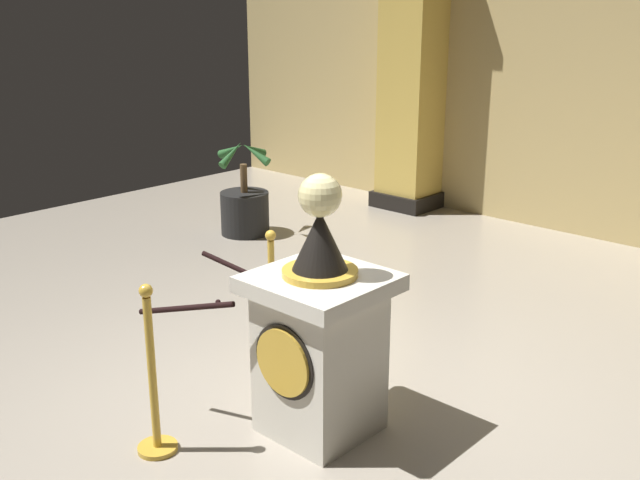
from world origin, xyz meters
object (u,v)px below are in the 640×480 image
pedestal_clock (319,335)px  potted_palm_left (245,207)px  stanchion_far (154,394)px  stanchion_near (272,314)px

pedestal_clock → potted_palm_left: bearing=144.4°
pedestal_clock → potted_palm_left: (-3.48, 2.49, -0.33)m
pedestal_clock → potted_palm_left: 4.29m
stanchion_far → potted_palm_left: 4.43m
pedestal_clock → stanchion_near: size_ratio=1.64×
stanchion_far → potted_palm_left: potted_palm_left is taller
stanchion_far → potted_palm_left: size_ratio=0.96×
pedestal_clock → stanchion_far: pedestal_clock is taller
stanchion_near → potted_palm_left: 3.21m
pedestal_clock → stanchion_near: pedestal_clock is taller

